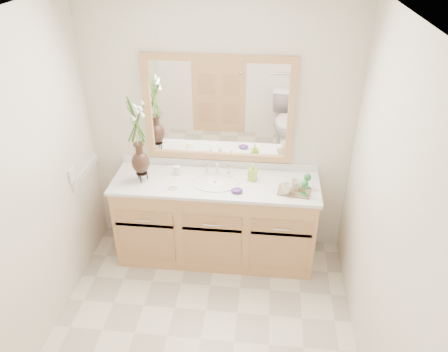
# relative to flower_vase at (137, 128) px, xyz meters

# --- Properties ---
(floor) EXTENTS (2.60, 2.60, 0.00)m
(floor) POSITION_rel_flower_vase_xyz_m (0.65, -0.98, -1.34)
(floor) COLOR beige
(floor) RESTS_ON ground
(ceiling) EXTENTS (2.40, 2.60, 0.02)m
(ceiling) POSITION_rel_flower_vase_xyz_m (0.65, -0.98, 1.06)
(ceiling) COLOR white
(ceiling) RESTS_ON wall_back
(wall_back) EXTENTS (2.40, 0.02, 2.40)m
(wall_back) POSITION_rel_flower_vase_xyz_m (0.65, 0.32, -0.14)
(wall_back) COLOR white
(wall_back) RESTS_ON floor
(wall_left) EXTENTS (0.02, 2.60, 2.40)m
(wall_left) POSITION_rel_flower_vase_xyz_m (-0.55, -0.98, -0.14)
(wall_left) COLOR white
(wall_left) RESTS_ON floor
(wall_right) EXTENTS (0.02, 2.60, 2.40)m
(wall_right) POSITION_rel_flower_vase_xyz_m (1.85, -0.98, -0.14)
(wall_right) COLOR white
(wall_right) RESTS_ON floor
(vanity) EXTENTS (1.80, 0.55, 0.80)m
(vanity) POSITION_rel_flower_vase_xyz_m (0.65, 0.04, -0.94)
(vanity) COLOR tan
(vanity) RESTS_ON floor
(counter) EXTENTS (1.84, 0.57, 0.03)m
(counter) POSITION_rel_flower_vase_xyz_m (0.65, 0.04, -0.52)
(counter) COLOR silver
(counter) RESTS_ON vanity
(sink) EXTENTS (0.38, 0.34, 0.23)m
(sink) POSITION_rel_flower_vase_xyz_m (0.65, 0.02, -0.56)
(sink) COLOR white
(sink) RESTS_ON counter
(mirror) EXTENTS (1.32, 0.04, 0.97)m
(mirror) POSITION_rel_flower_vase_xyz_m (0.65, 0.30, 0.07)
(mirror) COLOR white
(mirror) RESTS_ON wall_back
(switch_plate) EXTENTS (0.02, 0.12, 0.12)m
(switch_plate) POSITION_rel_flower_vase_xyz_m (-0.54, -0.21, -0.36)
(switch_plate) COLOR white
(switch_plate) RESTS_ON wall_left
(flower_vase) EXTENTS (0.18, 0.18, 0.75)m
(flower_vase) POSITION_rel_flower_vase_xyz_m (0.00, 0.00, 0.00)
(flower_vase) COLOR black
(flower_vase) RESTS_ON counter
(tumbler) EXTENTS (0.06, 0.06, 0.08)m
(tumbler) POSITION_rel_flower_vase_xyz_m (0.29, 0.14, -0.47)
(tumbler) COLOR beige
(tumbler) RESTS_ON counter
(soap_dish) EXTENTS (0.09, 0.09, 0.03)m
(soap_dish) POSITION_rel_flower_vase_xyz_m (0.30, -0.10, -0.50)
(soap_dish) COLOR beige
(soap_dish) RESTS_ON counter
(soap_bottle) EXTENTS (0.08, 0.08, 0.14)m
(soap_bottle) POSITION_rel_flower_vase_xyz_m (0.98, 0.11, -0.44)
(soap_bottle) COLOR #93CC30
(soap_bottle) RESTS_ON counter
(purple_dish) EXTENTS (0.13, 0.12, 0.04)m
(purple_dish) POSITION_rel_flower_vase_xyz_m (0.85, -0.11, -0.49)
(purple_dish) COLOR #4A256F
(purple_dish) RESTS_ON counter
(tray) EXTENTS (0.30, 0.22, 0.01)m
(tray) POSITION_rel_flower_vase_xyz_m (1.34, -0.05, -0.50)
(tray) COLOR brown
(tray) RESTS_ON counter
(mug_left) EXTENTS (0.11, 0.11, 0.09)m
(mug_left) POSITION_rel_flower_vase_xyz_m (1.27, -0.10, -0.45)
(mug_left) COLOR beige
(mug_left) RESTS_ON tray
(mug_right) EXTENTS (0.13, 0.13, 0.09)m
(mug_right) POSITION_rel_flower_vase_xyz_m (1.35, -0.03, -0.45)
(mug_right) COLOR beige
(mug_right) RESTS_ON tray
(goblet_front) EXTENTS (0.06, 0.06, 0.14)m
(goblet_front) POSITION_rel_flower_vase_xyz_m (1.42, -0.11, -0.40)
(goblet_front) COLOR #277737
(goblet_front) RESTS_ON tray
(goblet_back) EXTENTS (0.06, 0.06, 0.14)m
(goblet_back) POSITION_rel_flower_vase_xyz_m (1.45, 0.01, -0.40)
(goblet_back) COLOR #277737
(goblet_back) RESTS_ON tray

